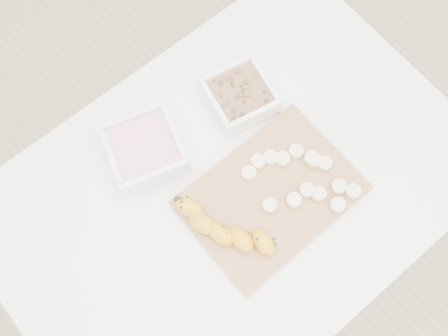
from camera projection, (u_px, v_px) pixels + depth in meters
ground at (229, 245)px, 1.76m from camera, size 3.50×3.50×0.00m
table at (232, 199)px, 1.14m from camera, size 1.00×0.70×0.75m
bowl_yogurt at (145, 149)px, 1.03m from camera, size 0.18×0.18×0.07m
bowl_granola at (240, 96)px, 1.08m from camera, size 0.15×0.15×0.06m
cutting_board at (271, 195)px, 1.03m from camera, size 0.35×0.25×0.01m
banana at (227, 229)px, 0.98m from camera, size 0.11×0.22×0.04m
banana_slices at (301, 177)px, 1.03m from camera, size 0.18×0.20×0.02m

